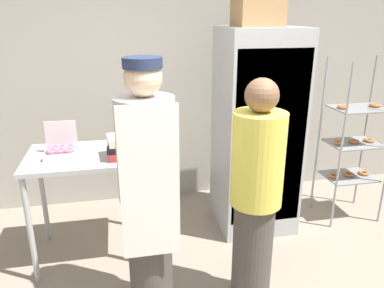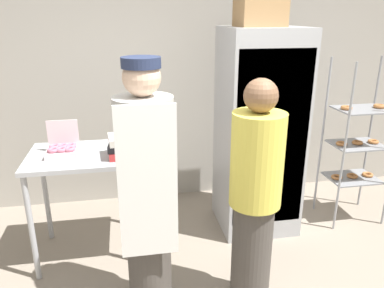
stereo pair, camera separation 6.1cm
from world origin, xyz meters
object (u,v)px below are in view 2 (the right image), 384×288
Objects in this scene: person_customer at (255,198)px; person_baker at (147,189)px; blender_pitcher at (127,131)px; baking_rack at (357,145)px; cardboard_storage_box at (260,11)px; binder_stack at (127,146)px; refrigerator at (259,133)px; donut_box at (63,149)px.

person_baker is at bearing 173.30° from person_customer.
baking_rack is at bearing -0.81° from blender_pitcher.
cardboard_storage_box is at bearing 178.43° from baking_rack.
person_customer is at bearing -6.70° from person_baker.
blender_pitcher is at bearing 89.02° from binder_stack.
person_baker is at bearing -79.62° from binder_stack.
refrigerator is 6.35× the size of binder_stack.
person_baker is (0.11, -0.61, -0.10)m from binder_stack.
baking_rack is 6.55× the size of blender_pitcher.
refrigerator is 7.68× the size of blender_pitcher.
cardboard_storage_box is 0.23× the size of person_customer.
refrigerator is 1.16× the size of person_customer.
person_baker is (-1.11, -0.95, -0.03)m from refrigerator.
refrigerator is 1.11m from person_customer.
binder_stack is at bearing -90.98° from blender_pitcher.
refrigerator is 1.46m from person_baker.
cardboard_storage_box is 1.60m from person_customer.
refrigerator is 1.75m from donut_box.
binder_stack is (-1.22, -0.34, 0.07)m from refrigerator.
donut_box is at bearing -173.09° from cardboard_storage_box.
baking_rack is at bearing 34.93° from person_customer.
cardboard_storage_box is (1.67, 0.20, 1.05)m from donut_box.
person_baker reaches higher than blender_pitcher.
donut_box is 0.88× the size of binder_stack.
refrigerator reaches higher than blender_pitcher.
donut_box is 0.95m from person_baker.
blender_pitcher is at bearing 129.25° from person_customer.
donut_box is at bearing -176.39° from baking_rack.
cardboard_storage_box is (1.16, 0.31, 1.01)m from binder_stack.
person_baker is (0.62, -0.72, -0.06)m from donut_box.
baking_rack reaches higher than blender_pitcher.
blender_pitcher is 0.15× the size of person_customer.
blender_pitcher is at bearing 96.55° from person_baker.
binder_stack is at bearing -172.74° from baking_rack.
person_baker is at bearing -49.12° from donut_box.
donut_box is 0.15× the size of person_baker.
binder_stack is 0.78× the size of cardboard_storage_box.
baking_rack is 0.99× the size of person_customer.
baking_rack is 2.26m from binder_stack.
donut_box is (-2.74, -0.17, 0.19)m from baking_rack.
refrigerator is 1.27m from binder_stack.
baking_rack is 0.92× the size of person_baker.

